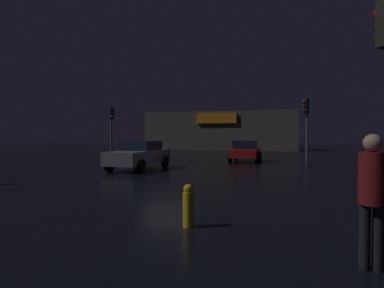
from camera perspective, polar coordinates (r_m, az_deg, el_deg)
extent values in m
plane|color=black|center=(16.09, -4.60, -4.95)|extent=(120.00, 120.00, 0.00)
cube|color=#4C4742|center=(43.71, 5.26, 2.28)|extent=(19.52, 6.78, 4.93)
cube|color=orange|center=(40.29, 4.35, 4.55)|extent=(5.00, 0.24, 1.24)
sphere|color=red|center=(7.75, 30.13, 19.31)|extent=(0.20, 0.20, 0.20)
sphere|color=black|center=(7.67, 30.11, 17.45)|extent=(0.20, 0.20, 0.20)
sphere|color=black|center=(7.60, 30.08, 15.55)|extent=(0.20, 0.20, 0.20)
cylinder|color=#595B60|center=(23.02, 19.65, 2.20)|extent=(0.13, 0.13, 4.27)
cube|color=black|center=(22.98, 19.44, 6.26)|extent=(0.41, 0.41, 1.02)
sphere|color=red|center=(22.88, 19.20, 7.06)|extent=(0.20, 0.20, 0.20)
sphere|color=black|center=(22.85, 19.19, 6.29)|extent=(0.20, 0.20, 0.20)
sphere|color=black|center=(22.83, 19.19, 5.53)|extent=(0.20, 0.20, 0.20)
cylinder|color=#595B60|center=(26.32, -14.08, 1.89)|extent=(0.15, 0.15, 4.06)
cube|color=black|center=(26.23, -14.02, 5.31)|extent=(0.41, 0.41, 0.93)
sphere|color=black|center=(26.10, -13.93, 5.95)|extent=(0.20, 0.20, 0.20)
sphere|color=black|center=(26.08, -13.93, 5.34)|extent=(0.20, 0.20, 0.20)
sphere|color=#19D13F|center=(26.06, -13.93, 4.72)|extent=(0.20, 0.20, 0.20)
cube|color=slate|center=(17.43, -9.35, -2.26)|extent=(1.93, 4.60, 0.68)
cube|color=black|center=(17.68, -8.90, -0.28)|extent=(1.64, 2.05, 0.51)
cylinder|color=black|center=(15.73, -9.06, -3.89)|extent=(0.25, 0.67, 0.67)
cylinder|color=black|center=(16.60, -14.40, -3.64)|extent=(0.25, 0.67, 0.67)
cylinder|color=black|center=(18.44, -4.80, -3.11)|extent=(0.25, 0.67, 0.67)
cylinder|color=black|center=(19.18, -9.58, -2.95)|extent=(0.25, 0.67, 0.67)
cube|color=#A51414|center=(22.97, 9.48, -1.54)|extent=(1.76, 4.09, 0.55)
cube|color=black|center=(22.83, 9.46, -0.12)|extent=(1.58, 1.86, 0.59)
cylinder|color=black|center=(24.43, 7.77, -2.01)|extent=(0.22, 0.67, 0.66)
cylinder|color=black|center=(24.25, 11.89, -2.06)|extent=(0.22, 0.67, 0.66)
cylinder|color=black|center=(21.76, 6.79, -2.43)|extent=(0.22, 0.67, 0.66)
cylinder|color=black|center=(21.56, 11.41, -2.48)|extent=(0.22, 0.67, 0.66)
cylinder|color=black|center=(5.00, 28.23, -14.27)|extent=(0.14, 0.14, 0.87)
cylinder|color=black|center=(5.03, 30.06, -14.18)|extent=(0.14, 0.14, 0.87)
cylinder|color=maroon|center=(4.87, 29.26, -5.30)|extent=(0.34, 0.34, 0.69)
sphere|color=tan|center=(4.83, 29.32, 0.17)|extent=(0.24, 0.24, 0.24)
cylinder|color=gold|center=(6.41, -0.64, -11.53)|extent=(0.22, 0.22, 0.68)
sphere|color=gold|center=(6.33, -0.64, -7.95)|extent=(0.20, 0.20, 0.20)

